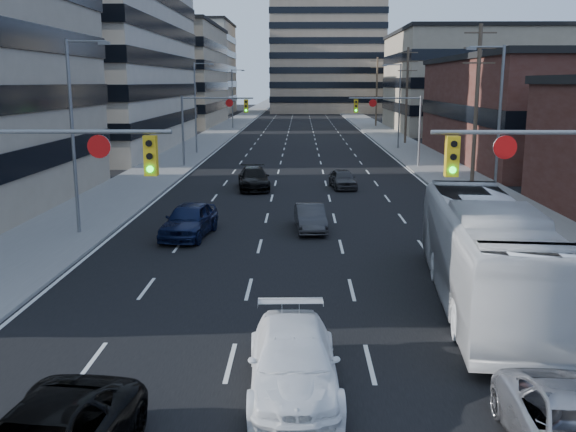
{
  "coord_description": "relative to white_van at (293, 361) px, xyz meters",
  "views": [
    {
      "loc": [
        -0.0,
        -9.4,
        7.12
      ],
      "look_at": [
        -0.47,
        14.11,
        2.2
      ],
      "focal_mm": 40.0,
      "sensor_mm": 36.0,
      "label": 1
    }
  ],
  "objects": [
    {
      "name": "streetlight_left_near",
      "position": [
        -10.19,
        15.47,
        4.31
      ],
      "size": [
        2.03,
        0.22,
        9.0
      ],
      "color": "slate",
      "rests_on": "ground"
    },
    {
      "name": "signal_near_left",
      "position": [
        -7.3,
        3.47,
        3.58
      ],
      "size": [
        6.59,
        0.33,
        6.0
      ],
      "color": "slate",
      "rests_on": "ground"
    },
    {
      "name": "signal_near_right",
      "position": [
        7.61,
        3.47,
        3.58
      ],
      "size": [
        6.59,
        0.33,
        6.0
      ],
      "color": "slate",
      "rests_on": "ground"
    },
    {
      "name": "signal_far_left",
      "position": [
        -7.53,
        40.47,
        3.56
      ],
      "size": [
        6.09,
        0.33,
        6.0
      ],
      "color": "slate",
      "rests_on": "ground"
    },
    {
      "name": "utility_pole_block",
      "position": [
        12.35,
        31.47,
        5.04
      ],
      "size": [
        2.2,
        0.28,
        11.0
      ],
      "color": "#4C3D2D",
      "rests_on": "ground"
    },
    {
      "name": "transit_bus",
      "position": [
        6.15,
        6.18,
        0.96
      ],
      "size": [
        3.97,
        12.42,
        3.4
      ],
      "primitive_type": "imported",
      "rotation": [
        0.0,
        0.0,
        -0.09
      ],
      "color": "silver",
      "rests_on": "ground"
    },
    {
      "name": "streetlight_right_far",
      "position": [
        10.49,
        55.47,
        4.31
      ],
      "size": [
        2.03,
        0.22,
        9.0
      ],
      "color": "slate",
      "rests_on": "ground"
    },
    {
      "name": "storefront_right_mid",
      "position": [
        24.15,
        45.47,
        3.76
      ],
      "size": [
        20.0,
        30.0,
        9.0
      ],
      "primitive_type": "cube",
      "color": "#472119",
      "rests_on": "ground"
    },
    {
      "name": "sidewalk_right",
      "position": [
        11.65,
        125.47,
        -0.67
      ],
      "size": [
        5.0,
        300.0,
        0.15
      ],
      "primitive_type": "cube",
      "color": "slate",
      "rests_on": "ground"
    },
    {
      "name": "streetlight_left_mid",
      "position": [
        -10.19,
        50.47,
        4.31
      ],
      "size": [
        2.03,
        0.22,
        9.0
      ],
      "color": "slate",
      "rests_on": "ground"
    },
    {
      "name": "streetlight_left_far",
      "position": [
        -10.19,
        85.47,
        4.31
      ],
      "size": [
        2.03,
        0.22,
        9.0
      ],
      "color": "slate",
      "rests_on": "ground"
    },
    {
      "name": "sedan_black_far",
      "position": [
        -3.02,
        28.93,
        -0.01
      ],
      "size": [
        2.6,
        5.23,
        1.46
      ],
      "primitive_type": "imported",
      "rotation": [
        0.0,
        0.0,
        0.11
      ],
      "color": "black",
      "rests_on": "ground"
    },
    {
      "name": "white_van",
      "position": [
        0.0,
        0.0,
        0.0
      ],
      "size": [
        2.3,
        5.2,
        1.48
      ],
      "primitive_type": "imported",
      "rotation": [
        0.0,
        0.0,
        0.04
      ],
      "color": "white",
      "rests_on": "ground"
    },
    {
      "name": "sedan_grey_center",
      "position": [
        0.63,
        16.65,
        -0.1
      ],
      "size": [
        1.65,
        3.97,
        1.28
      ],
      "primitive_type": "imported",
      "rotation": [
        0.0,
        0.0,
        0.08
      ],
      "color": "#2E2E30",
      "rests_on": "ground"
    },
    {
      "name": "sedan_grey_right",
      "position": [
        3.02,
        29.47,
        -0.09
      ],
      "size": [
        1.97,
        3.98,
        1.31
      ],
      "primitive_type": "imported",
      "rotation": [
        0.0,
        0.0,
        0.11
      ],
      "color": "#333335",
      "rests_on": "ground"
    },
    {
      "name": "bg_block_right",
      "position": [
        32.15,
        125.47,
        5.26
      ],
      "size": [
        22.0,
        22.0,
        12.0
      ],
      "primitive_type": "cube",
      "color": "gray",
      "rests_on": "ground"
    },
    {
      "name": "bg_block_left",
      "position": [
        -27.85,
        135.47,
        9.26
      ],
      "size": [
        24.0,
        24.0,
        20.0
      ],
      "primitive_type": "cube",
      "color": "#ADA089",
      "rests_on": "ground"
    },
    {
      "name": "signal_far_right",
      "position": [
        7.83,
        40.47,
        3.56
      ],
      "size": [
        6.09,
        0.33,
        6.0
      ],
      "color": "slate",
      "rests_on": "ground"
    },
    {
      "name": "utility_pole_distant",
      "position": [
        12.35,
        91.47,
        5.04
      ],
      "size": [
        2.2,
        0.28,
        11.0
      ],
      "color": "#4C3D2D",
      "rests_on": "ground"
    },
    {
      "name": "office_right_far",
      "position": [
        25.15,
        83.47,
        6.26
      ],
      "size": [
        22.0,
        28.0,
        14.0
      ],
      "primitive_type": "cube",
      "color": "gray",
      "rests_on": "ground"
    },
    {
      "name": "utility_pole_midblock",
      "position": [
        12.35,
        61.47,
        5.04
      ],
      "size": [
        2.2,
        0.28,
        11.0
      ],
      "color": "#4C3D2D",
      "rests_on": "ground"
    },
    {
      "name": "sedan_blue",
      "position": [
        -5.05,
        15.24,
        0.06
      ],
      "size": [
        2.46,
        4.92,
        1.61
      ],
      "primitive_type": "imported",
      "rotation": [
        0.0,
        0.0,
        -0.12
      ],
      "color": "#0D1535",
      "rests_on": "ground"
    },
    {
      "name": "streetlight_right_near",
      "position": [
        10.49,
        20.47,
        4.31
      ],
      "size": [
        2.03,
        0.22,
        9.0
      ],
      "color": "slate",
      "rests_on": "ground"
    },
    {
      "name": "office_left_far",
      "position": [
        -23.85,
        95.47,
        7.26
      ],
      "size": [
        20.0,
        30.0,
        16.0
      ],
      "primitive_type": "cube",
      "color": "gray",
      "rests_on": "ground"
    },
    {
      "name": "road_surface",
      "position": [
        0.15,
        125.47,
        -0.73
      ],
      "size": [
        18.0,
        300.0,
        0.02
      ],
      "primitive_type": "cube",
      "color": "black",
      "rests_on": "ground"
    },
    {
      "name": "office_left_mid",
      "position": [
        -26.85,
        55.47,
        13.26
      ],
      "size": [
        26.0,
        34.0,
        28.0
      ],
      "primitive_type": "cube",
      "color": "#ADA089",
      "rests_on": "ground"
    },
    {
      "name": "sidewalk_left",
      "position": [
        -11.35,
        125.47,
        -0.67
      ],
      "size": [
        5.0,
        300.0,
        0.15
      ],
      "primitive_type": "cube",
      "color": "slate",
      "rests_on": "ground"
    }
  ]
}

